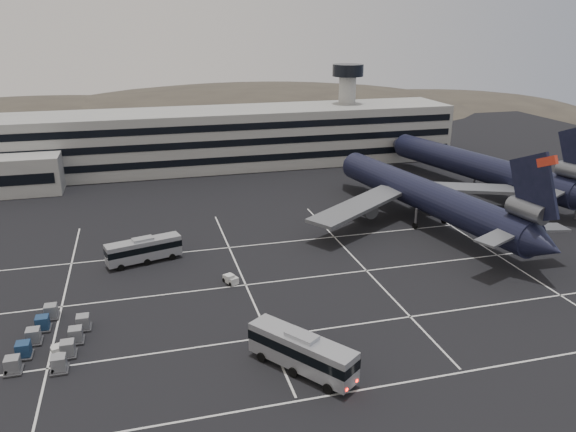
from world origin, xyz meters
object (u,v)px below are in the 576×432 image
at_px(trijet_main, 427,196).
at_px(tug_a, 59,351).
at_px(bus_far, 144,249).
at_px(uld_cluster, 50,339).
at_px(bus_near, 302,351).

xyz_separation_m(trijet_main, tug_a, (-58.91, -27.91, -4.63)).
xyz_separation_m(bus_far, tug_a, (-9.68, -23.46, -1.54)).
bearing_deg(uld_cluster, bus_far, 62.53).
height_order(bus_far, uld_cluster, bus_far).
height_order(bus_near, bus_far, bus_near).
xyz_separation_m(trijet_main, bus_far, (-49.23, -4.45, -3.08)).
bearing_deg(trijet_main, uld_cluster, -167.09).
relative_size(bus_far, uld_cluster, 0.79).
bearing_deg(bus_far, tug_a, 142.21).
relative_size(trijet_main, bus_far, 5.00).
bearing_deg(bus_near, bus_far, 78.69).
height_order(bus_near, tug_a, bus_near).
distance_m(trijet_main, tug_a, 65.35).
distance_m(trijet_main, uld_cluster, 65.37).
distance_m(trijet_main, bus_near, 50.71).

